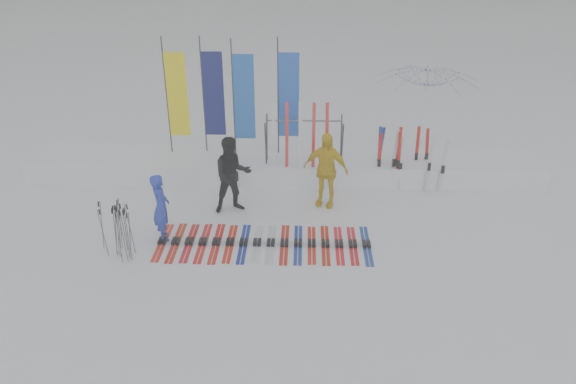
{
  "coord_description": "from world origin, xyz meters",
  "views": [
    {
      "loc": [
        0.54,
        -9.69,
        6.67
      ],
      "look_at": [
        0.2,
        1.6,
        1.0
      ],
      "focal_mm": 35.0,
      "sensor_mm": 36.0,
      "label": 1
    }
  ],
  "objects_px": {
    "person_yellow": "(326,170)",
    "tent_canopy": "(424,111)",
    "person_black": "(232,175)",
    "ski_rack": "(304,135)",
    "ski_row": "(264,243)",
    "person_blue": "(161,207)"
  },
  "relations": [
    {
      "from": "person_black",
      "to": "ski_rack",
      "type": "xyz_separation_m",
      "value": [
        1.72,
        1.65,
        0.42
      ]
    },
    {
      "from": "person_yellow",
      "to": "person_blue",
      "type": "bearing_deg",
      "value": -138.01
    },
    {
      "from": "tent_canopy",
      "to": "ski_rack",
      "type": "distance_m",
      "value": 4.06
    },
    {
      "from": "person_yellow",
      "to": "tent_canopy",
      "type": "xyz_separation_m",
      "value": [
        2.97,
        3.3,
        0.43
      ]
    },
    {
      "from": "person_yellow",
      "to": "ski_row",
      "type": "xyz_separation_m",
      "value": [
        -1.41,
        -1.97,
        -0.93
      ]
    },
    {
      "from": "person_yellow",
      "to": "tent_canopy",
      "type": "height_order",
      "value": "tent_canopy"
    },
    {
      "from": "person_blue",
      "to": "ski_row",
      "type": "relative_size",
      "value": 0.33
    },
    {
      "from": "person_black",
      "to": "person_blue",
      "type": "bearing_deg",
      "value": -155.14
    },
    {
      "from": "ski_row",
      "to": "tent_canopy",
      "type": "bearing_deg",
      "value": 50.21
    },
    {
      "from": "person_blue",
      "to": "person_yellow",
      "type": "xyz_separation_m",
      "value": [
        3.7,
        1.76,
        0.17
      ]
    },
    {
      "from": "ski_row",
      "to": "person_black",
      "type": "bearing_deg",
      "value": 118.15
    },
    {
      "from": "person_blue",
      "to": "person_black",
      "type": "height_order",
      "value": "person_black"
    },
    {
      "from": "person_yellow",
      "to": "ski_row",
      "type": "bearing_deg",
      "value": -109.16
    },
    {
      "from": "ski_rack",
      "to": "ski_row",
      "type": "bearing_deg",
      "value": -105.09
    },
    {
      "from": "tent_canopy",
      "to": "ski_row",
      "type": "distance_m",
      "value": 6.98
    },
    {
      "from": "person_yellow",
      "to": "ski_row",
      "type": "height_order",
      "value": "person_yellow"
    },
    {
      "from": "person_blue",
      "to": "ski_rack",
      "type": "relative_size",
      "value": 0.78
    },
    {
      "from": "person_yellow",
      "to": "ski_rack",
      "type": "bearing_deg",
      "value": 129.8
    },
    {
      "from": "person_blue",
      "to": "person_yellow",
      "type": "distance_m",
      "value": 4.09
    },
    {
      "from": "ski_row",
      "to": "ski_rack",
      "type": "bearing_deg",
      "value": 74.91
    },
    {
      "from": "tent_canopy",
      "to": "person_blue",
      "type": "bearing_deg",
      "value": -142.83
    },
    {
      "from": "person_blue",
      "to": "ski_rack",
      "type": "distance_m",
      "value": 4.41
    }
  ]
}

